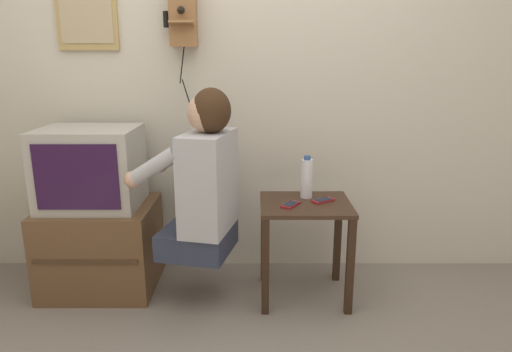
% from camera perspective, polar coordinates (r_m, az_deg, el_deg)
% --- Properties ---
extents(wall_back, '(6.80, 0.05, 2.55)m').
position_cam_1_polar(wall_back, '(2.84, -3.22, 13.24)').
color(wall_back, beige).
rests_on(wall_back, ground_plane).
extents(side_table, '(0.50, 0.43, 0.57)m').
position_cam_1_polar(side_table, '(2.58, 5.87, -6.08)').
color(side_table, '#382316').
rests_on(side_table, ground_plane).
extents(person, '(0.57, 0.51, 0.90)m').
position_cam_1_polar(person, '(2.43, -6.81, -0.51)').
color(person, '#2D3347').
rests_on(person, ground_plane).
extents(tv_stand, '(0.63, 0.54, 0.51)m').
position_cam_1_polar(tv_stand, '(2.89, -19.00, -8.33)').
color(tv_stand, brown).
rests_on(tv_stand, ground_plane).
extents(television, '(0.54, 0.44, 0.45)m').
position_cam_1_polar(television, '(2.75, -20.22, 0.96)').
color(television, '#ADA89E').
rests_on(television, tv_stand).
extents(wall_phone_antique, '(0.19, 0.19, 0.76)m').
position_cam_1_polar(wall_phone_antique, '(2.79, -9.42, 19.27)').
color(wall_phone_antique, olive).
extents(framed_picture, '(0.36, 0.03, 0.54)m').
position_cam_1_polar(framed_picture, '(2.98, -20.84, 19.75)').
color(framed_picture, tan).
extents(cell_phone_held, '(0.12, 0.14, 0.01)m').
position_cam_1_polar(cell_phone_held, '(2.47, 4.07, -3.58)').
color(cell_phone_held, maroon).
rests_on(cell_phone_held, side_table).
extents(cell_phone_spare, '(0.14, 0.12, 0.01)m').
position_cam_1_polar(cell_phone_spare, '(2.57, 8.11, -3.01)').
color(cell_phone_spare, maroon).
rests_on(cell_phone_spare, side_table).
extents(water_bottle, '(0.07, 0.07, 0.24)m').
position_cam_1_polar(water_bottle, '(2.60, 6.09, -0.25)').
color(water_bottle, silver).
rests_on(water_bottle, side_table).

